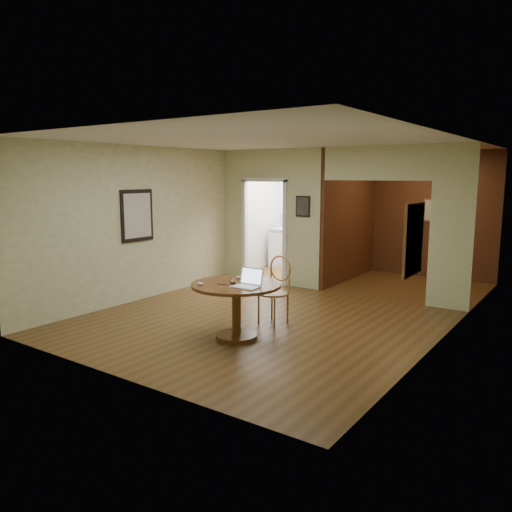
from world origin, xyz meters
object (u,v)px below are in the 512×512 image
Objects in this scene: dining_table at (236,298)px; closed_laptop at (246,278)px; open_laptop at (248,282)px; chair at (276,286)px.

closed_laptop is at bearing 101.27° from dining_table.
open_laptop reaches higher than dining_table.
dining_table is at bearing 163.64° from open_laptop.
open_laptop is (0.19, -0.96, 0.26)m from chair.
closed_laptop is (-0.31, 0.38, -0.05)m from open_laptop.
chair is (0.06, 0.90, 0.00)m from dining_table.
dining_table is 0.90m from chair.
chair reaches higher than open_laptop.
dining_table is at bearing -87.19° from chair.
closed_laptop is (-0.12, -0.58, 0.20)m from chair.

